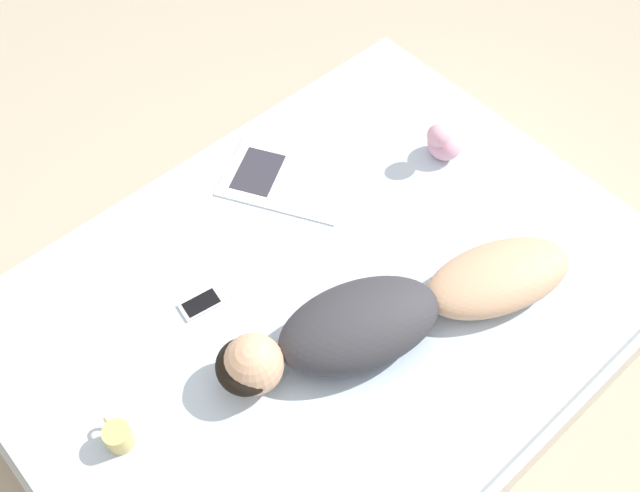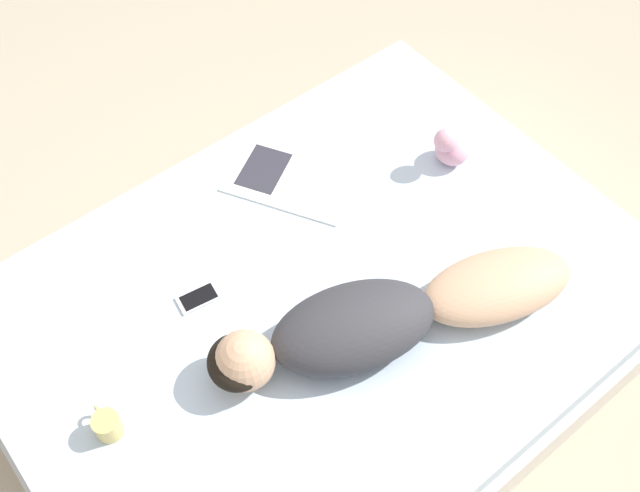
{
  "view_description": "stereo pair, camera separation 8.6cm",
  "coord_description": "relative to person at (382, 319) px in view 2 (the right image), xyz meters",
  "views": [
    {
      "loc": [
        -1.0,
        0.93,
        2.71
      ],
      "look_at": [
        0.13,
        -0.09,
        0.54
      ],
      "focal_mm": 42.0,
      "sensor_mm": 36.0,
      "label": 1
    },
    {
      "loc": [
        -1.06,
        0.86,
        2.71
      ],
      "look_at": [
        0.13,
        -0.09,
        0.54
      ],
      "focal_mm": 42.0,
      "sensor_mm": 36.0,
      "label": 2
    }
  ],
  "objects": [
    {
      "name": "open_magazine",
      "position": [
        0.72,
        -0.17,
        -0.09
      ],
      "size": [
        0.57,
        0.51,
        0.01
      ],
      "rotation": [
        0.0,
        0.0,
        0.53
      ],
      "color": "white",
      "rests_on": "bed"
    },
    {
      "name": "ground_plane",
      "position": [
        0.25,
        0.05,
        -0.58
      ],
      "size": [
        12.0,
        12.0,
        0.0
      ],
      "primitive_type": "plane",
      "color": "#B7A88E"
    },
    {
      "name": "cell_phone",
      "position": [
        0.49,
        0.4,
        -0.09
      ],
      "size": [
        0.1,
        0.16,
        0.01
      ],
      "rotation": [
        0.0,
        0.0,
        -0.15
      ],
      "color": "silver",
      "rests_on": "bed"
    },
    {
      "name": "bed",
      "position": [
        0.25,
        0.05,
        -0.34
      ],
      "size": [
        1.69,
        2.27,
        0.49
      ],
      "color": "beige",
      "rests_on": "ground_plane"
    },
    {
      "name": "coffee_mug",
      "position": [
        0.27,
        0.88,
        -0.05
      ],
      "size": [
        0.12,
        0.09,
        0.09
      ],
      "color": "tan",
      "rests_on": "bed"
    },
    {
      "name": "plush_toy",
      "position": [
        0.41,
        -0.71,
        -0.01
      ],
      "size": [
        0.14,
        0.15,
        0.19
      ],
      "color": "#DB9EB2",
      "rests_on": "bed"
    },
    {
      "name": "person",
      "position": [
        0.0,
        0.0,
        0.0
      ],
      "size": [
        0.65,
        1.28,
        0.2
      ],
      "rotation": [
        0.0,
        0.0,
        -0.34
      ],
      "color": "tan",
      "rests_on": "bed"
    }
  ]
}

